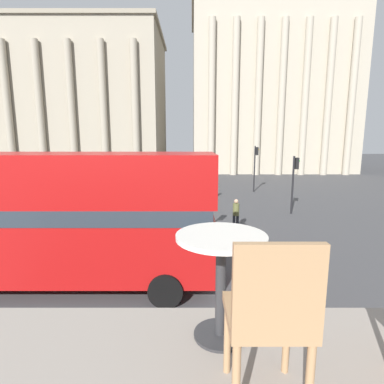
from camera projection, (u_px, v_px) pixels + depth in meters
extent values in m
cylinder|color=black|center=(173.00, 257.00, 10.58)|extent=(0.96, 0.22, 0.96)
cylinder|color=black|center=(167.00, 291.00, 8.18)|extent=(0.96, 0.22, 0.96)
cube|color=#B71414|center=(34.00, 244.00, 9.25)|extent=(11.23, 2.43, 1.79)
cube|color=#2D3842|center=(30.00, 209.00, 9.06)|extent=(11.00, 2.46, 0.45)
cube|color=#B71414|center=(27.00, 178.00, 8.90)|extent=(11.23, 2.43, 1.45)
cylinder|color=#2D2D30|center=(221.00, 334.00, 2.07)|extent=(0.36, 0.36, 0.02)
cylinder|color=#2D2D30|center=(222.00, 287.00, 2.01)|extent=(0.07, 0.07, 0.68)
cylinder|color=silver|center=(223.00, 237.00, 1.95)|extent=(0.60, 0.60, 0.03)
cylinder|color=#A87F56|center=(229.00, 337.00, 1.72)|extent=(0.04, 0.04, 0.44)
cylinder|color=#A87F56|center=(288.00, 338.00, 1.71)|extent=(0.04, 0.04, 0.44)
cube|color=#A87F56|center=(267.00, 316.00, 1.51)|extent=(0.40, 0.40, 0.05)
cube|color=#A87F56|center=(280.00, 290.00, 1.29)|extent=(0.40, 0.04, 0.42)
cube|color=#A39984|center=(80.00, 106.00, 44.26)|extent=(24.43, 14.83, 19.25)
cube|color=gray|center=(76.00, 34.00, 42.58)|extent=(25.03, 15.43, 0.50)
cylinder|color=#A39984|center=(10.00, 110.00, 36.79)|extent=(0.90, 0.90, 16.36)
cylinder|color=#A39984|center=(42.00, 110.00, 36.77)|extent=(0.90, 0.90, 16.36)
cylinder|color=#A39984|center=(73.00, 110.00, 36.75)|extent=(0.90, 0.90, 16.36)
cylinder|color=#A39984|center=(105.00, 110.00, 36.73)|extent=(0.90, 0.90, 16.36)
cylinder|color=#A39984|center=(137.00, 110.00, 36.71)|extent=(0.90, 0.90, 16.36)
cube|color=#B2A893|center=(268.00, 95.00, 45.95)|extent=(22.53, 15.19, 22.93)
cube|color=#A39984|center=(272.00, 12.00, 43.95)|extent=(23.13, 15.79, 0.50)
cylinder|color=#B2A893|center=(213.00, 99.00, 38.36)|extent=(0.90, 0.90, 19.49)
cylinder|color=#B2A893|center=(236.00, 99.00, 38.35)|extent=(0.90, 0.90, 19.49)
cylinder|color=#B2A893|center=(260.00, 99.00, 38.33)|extent=(0.90, 0.90, 19.49)
cylinder|color=#B2A893|center=(283.00, 99.00, 38.32)|extent=(0.90, 0.90, 19.49)
cylinder|color=#B2A893|center=(307.00, 99.00, 38.30)|extent=(0.90, 0.90, 19.49)
cylinder|color=#B2A893|center=(330.00, 99.00, 38.29)|extent=(0.90, 0.90, 19.49)
cylinder|color=#B2A893|center=(354.00, 99.00, 38.28)|extent=(0.90, 0.90, 19.49)
cylinder|color=black|center=(190.00, 204.00, 12.90)|extent=(0.12, 0.12, 3.69)
cube|color=black|center=(195.00, 172.00, 12.66)|extent=(0.20, 0.24, 0.70)
sphere|color=green|center=(197.00, 168.00, 12.63)|extent=(0.14, 0.14, 0.14)
cylinder|color=black|center=(294.00, 185.00, 18.49)|extent=(0.12, 0.12, 3.60)
cube|color=black|center=(298.00, 163.00, 18.26)|extent=(0.20, 0.24, 0.70)
sphere|color=green|center=(300.00, 161.00, 18.24)|extent=(0.14, 0.14, 0.14)
cylinder|color=black|center=(256.00, 169.00, 26.45)|extent=(0.12, 0.12, 4.06)
cube|color=black|center=(259.00, 151.00, 26.18)|extent=(0.20, 0.24, 0.70)
sphere|color=gold|center=(260.00, 149.00, 26.15)|extent=(0.14, 0.14, 0.14)
cylinder|color=#282B33|center=(112.00, 179.00, 32.77)|extent=(0.14, 0.14, 0.80)
cylinder|color=#282B33|center=(114.00, 179.00, 32.77)|extent=(0.14, 0.14, 0.80)
cylinder|color=#284799|center=(113.00, 172.00, 32.65)|extent=(0.32, 0.32, 0.64)
sphere|color=tan|center=(112.00, 168.00, 32.58)|extent=(0.22, 0.22, 0.22)
cylinder|color=#282B33|center=(213.00, 193.00, 23.64)|extent=(0.14, 0.14, 0.82)
cylinder|color=#282B33|center=(215.00, 193.00, 23.64)|extent=(0.14, 0.14, 0.82)
cylinder|color=yellow|center=(214.00, 184.00, 23.52)|extent=(0.32, 0.32, 0.65)
sphere|color=tan|center=(214.00, 179.00, 23.44)|extent=(0.22, 0.22, 0.22)
cylinder|color=#282B33|center=(235.00, 223.00, 15.22)|extent=(0.14, 0.14, 0.79)
cylinder|color=#282B33|center=(239.00, 223.00, 15.22)|extent=(0.14, 0.14, 0.79)
cylinder|color=#606638|center=(237.00, 209.00, 15.10)|extent=(0.32, 0.32, 0.62)
sphere|color=tan|center=(238.00, 201.00, 15.03)|extent=(0.21, 0.21, 0.21)
cylinder|color=#282B33|center=(139.00, 195.00, 22.97)|extent=(0.14, 0.14, 0.83)
cylinder|color=#282B33|center=(142.00, 195.00, 22.97)|extent=(0.14, 0.14, 0.83)
cylinder|color=silver|center=(140.00, 185.00, 22.84)|extent=(0.32, 0.32, 0.66)
sphere|color=tan|center=(140.00, 179.00, 22.77)|extent=(0.23, 0.23, 0.23)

